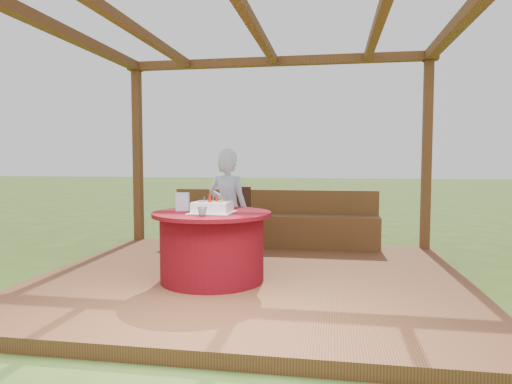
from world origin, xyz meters
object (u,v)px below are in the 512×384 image
at_px(bench, 273,227).
at_px(drinking_glass, 202,212).
at_px(birthday_cake, 212,207).
at_px(gift_bag, 183,202).
at_px(chair, 231,217).
at_px(table, 212,246).
at_px(elderly_woman, 228,207).

xyz_separation_m(bench, drinking_glass, (-0.36, -2.36, 0.49)).
height_order(birthday_cake, drinking_glass, birthday_cake).
bearing_deg(gift_bag, birthday_cake, -27.44).
xyz_separation_m(bench, gift_bag, (-0.70, -1.95, 0.54)).
distance_m(birthday_cake, drinking_glass, 0.30).
bearing_deg(chair, table, -86.16).
relative_size(gift_bag, drinking_glass, 2.02).
bearing_deg(birthday_cake, gift_bag, 161.66).
bearing_deg(bench, drinking_glass, -98.77).
height_order(bench, elderly_woman, elderly_woman).
bearing_deg(bench, elderly_woman, -104.34).
bearing_deg(drinking_glass, table, 90.16).
bearing_deg(birthday_cake, drinking_glass, -93.46).
height_order(bench, gift_bag, gift_bag).
bearing_deg(birthday_cake, table, 108.84).
bearing_deg(drinking_glass, gift_bag, 129.05).
relative_size(bench, drinking_glass, 32.09).
xyz_separation_m(elderly_woman, birthday_cake, (0.00, -0.70, 0.08)).
xyz_separation_m(chair, birthday_cake, (0.10, -1.29, 0.27)).
distance_m(chair, birthday_cake, 1.32).
xyz_separation_m(bench, birthday_cake, (-0.35, -2.06, 0.50)).
height_order(elderly_woman, gift_bag, elderly_woman).
bearing_deg(gift_bag, table, -19.57).
relative_size(bench, elderly_woman, 2.19).
bearing_deg(chair, bench, 59.98).
xyz_separation_m(bench, table, (-0.36, -2.01, 0.10)).
bearing_deg(table, birthday_cake, -71.16).
xyz_separation_m(chair, drinking_glass, (0.08, -1.58, 0.25)).
relative_size(bench, table, 2.48).
xyz_separation_m(table, gift_bag, (-0.33, 0.06, 0.44)).
relative_size(table, elderly_woman, 0.88).
height_order(elderly_woman, birthday_cake, elderly_woman).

